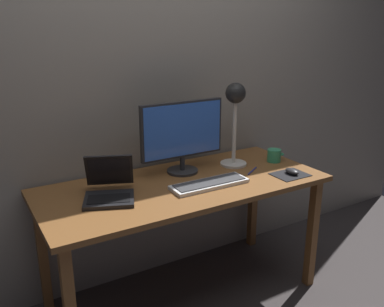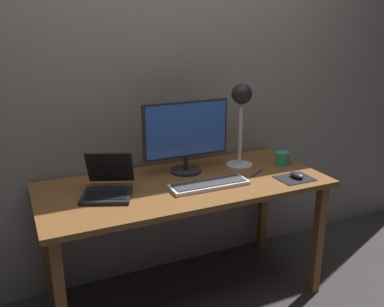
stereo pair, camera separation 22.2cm
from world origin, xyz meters
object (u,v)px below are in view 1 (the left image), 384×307
object	(u,v)px
monitor	(182,133)
desk_lamp	(235,108)
mouse	(292,171)
coffee_mug	(274,155)
keyboard_main	(209,184)
pen	(252,171)
laptop	(109,185)

from	to	relation	value
monitor	desk_lamp	distance (m)	0.36
desk_lamp	mouse	world-z (taller)	desk_lamp
desk_lamp	monitor	bearing A→B (deg)	172.16
mouse	coffee_mug	size ratio (longest dim) A/B	0.79
keyboard_main	pen	distance (m)	0.35
monitor	keyboard_main	size ratio (longest dim) A/B	1.18
pen	desk_lamp	bearing A→B (deg)	99.07
keyboard_main	coffee_mug	xyz separation A→B (m)	(0.58, 0.14, 0.03)
monitor	keyboard_main	world-z (taller)	monitor
keyboard_main	pen	world-z (taller)	keyboard_main
monitor	mouse	world-z (taller)	monitor
coffee_mug	keyboard_main	bearing A→B (deg)	-166.48
laptop	keyboard_main	bearing A→B (deg)	-15.66
coffee_mug	mouse	bearing A→B (deg)	-106.69
mouse	monitor	bearing A→B (deg)	145.64
desk_lamp	coffee_mug	distance (m)	0.42
monitor	mouse	bearing A→B (deg)	-34.36
mouse	laptop	bearing A→B (deg)	166.69
monitor	laptop	size ratio (longest dim) A/B	1.41
keyboard_main	mouse	xyz separation A→B (m)	(0.51, -0.10, 0.01)
pen	monitor	bearing A→B (deg)	150.83
mouse	coffee_mug	bearing A→B (deg)	73.31
monitor	keyboard_main	xyz separation A→B (m)	(0.02, -0.26, -0.23)
keyboard_main	pen	size ratio (longest dim) A/B	3.15
monitor	laptop	xyz separation A→B (m)	(-0.50, -0.12, -0.18)
keyboard_main	desk_lamp	xyz separation A→B (m)	(0.32, 0.22, 0.35)
mouse	coffee_mug	distance (m)	0.25
coffee_mug	desk_lamp	bearing A→B (deg)	163.54
laptop	mouse	size ratio (longest dim) A/B	3.85
monitor	desk_lamp	xyz separation A→B (m)	(0.34, -0.05, 0.12)
desk_lamp	laptop	bearing A→B (deg)	-174.97
monitor	keyboard_main	distance (m)	0.35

